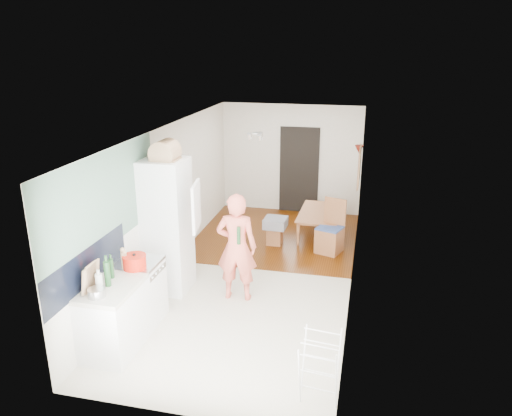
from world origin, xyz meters
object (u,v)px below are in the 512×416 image
at_px(drying_rack, 319,369).
at_px(dining_table, 321,226).
at_px(dining_chair, 330,227).
at_px(stool, 275,236).
at_px(person, 236,238).

bearing_deg(drying_rack, dining_table, 102.73).
bearing_deg(dining_chair, dining_table, 125.38).
bearing_deg(dining_chair, stool, -169.05).
xyz_separation_m(stool, drying_rack, (1.33, -4.30, 0.22)).
bearing_deg(dining_chair, person, -102.04).
bearing_deg(drying_rack, stool, 114.26).
height_order(person, stool, person).
distance_m(person, dining_chair, 2.48).
height_order(dining_chair, drying_rack, dining_chair).
bearing_deg(person, dining_chair, -125.68).
height_order(person, dining_chair, person).
relative_size(person, drying_rack, 2.50).
distance_m(dining_chair, drying_rack, 4.16).
bearing_deg(dining_table, stool, 130.10).
bearing_deg(dining_table, dining_chair, -162.50).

